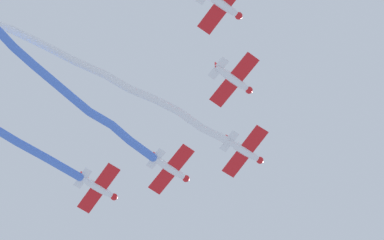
{
  "coord_description": "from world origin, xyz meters",
  "views": [
    {
      "loc": [
        -13.15,
        31.97,
        3.14
      ],
      "look_at": [
        -2.14,
        1.44,
        75.44
      ],
      "focal_mm": 76.59,
      "sensor_mm": 36.0,
      "label": 1
    }
  ],
  "objects_px": {
    "airplane_left_wing": "(171,169)",
    "airplane_lead": "(245,151)",
    "airplane_slot": "(98,188)",
    "airplane_right_wing": "(234,79)",
    "airplane_trail": "(222,4)"
  },
  "relations": [
    {
      "from": "airplane_right_wing",
      "to": "airplane_trail",
      "type": "distance_m",
      "value": 7.56
    },
    {
      "from": "airplane_lead",
      "to": "airplane_right_wing",
      "type": "distance_m",
      "value": 7.56
    },
    {
      "from": "airplane_left_wing",
      "to": "airplane_right_wing",
      "type": "bearing_deg",
      "value": -93.42
    },
    {
      "from": "airplane_lead",
      "to": "airplane_right_wing",
      "type": "xyz_separation_m",
      "value": [
        -1.39,
        7.42,
        0.3
      ]
    },
    {
      "from": "airplane_right_wing",
      "to": "airplane_slot",
      "type": "xyz_separation_m",
      "value": [
        16.45,
        -6.21,
        -0.6
      ]
    },
    {
      "from": "airplane_left_wing",
      "to": "airplane_slot",
      "type": "relative_size",
      "value": 1.01
    },
    {
      "from": "airplane_trail",
      "to": "airplane_slot",
      "type": "bearing_deg",
      "value": 87.02
    },
    {
      "from": "airplane_slot",
      "to": "airplane_trail",
      "type": "xyz_separation_m",
      "value": [
        -17.85,
        13.63,
        0.3
      ]
    },
    {
      "from": "airplane_slot",
      "to": "airplane_right_wing",
      "type": "bearing_deg",
      "value": -74.92
    },
    {
      "from": "airplane_trail",
      "to": "airplane_lead",
      "type": "bearing_deg",
      "value": 45.03
    },
    {
      "from": "airplane_right_wing",
      "to": "airplane_trail",
      "type": "xyz_separation_m",
      "value": [
        -1.4,
        7.43,
        -0.3
      ]
    },
    {
      "from": "airplane_slot",
      "to": "airplane_trail",
      "type": "distance_m",
      "value": 22.46
    },
    {
      "from": "airplane_left_wing",
      "to": "airplane_lead",
      "type": "bearing_deg",
      "value": -51.45
    },
    {
      "from": "airplane_left_wing",
      "to": "airplane_slot",
      "type": "xyz_separation_m",
      "value": [
        7.53,
        0.61,
        -0.3
      ]
    },
    {
      "from": "airplane_left_wing",
      "to": "airplane_trail",
      "type": "height_order",
      "value": "same"
    }
  ]
}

